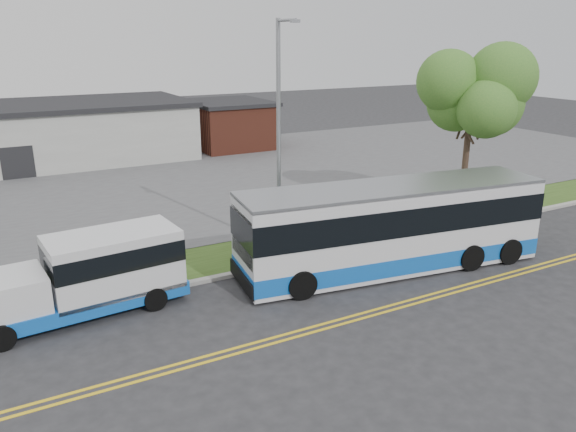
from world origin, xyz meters
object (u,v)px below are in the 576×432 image
tree_east (472,94)px  transit_bus (391,227)px  pedestrian (112,267)px  shuttle_bus (94,272)px  streetlight_near (279,131)px

tree_east → transit_bus: (-8.07, -4.16, -4.46)m
transit_bus → pedestrian: (-10.22, 3.06, -0.78)m
shuttle_bus → pedestrian: bearing=52.0°
tree_east → streetlight_near: (-11.00, -0.27, -0.97)m
transit_bus → pedestrian: bearing=171.1°
tree_east → streetlight_near: bearing=-178.6°
shuttle_bus → transit_bus: size_ratio=0.56×
streetlight_near → pedestrian: streetlight_near is taller
shuttle_bus → transit_bus: (11.03, -1.82, 0.32)m
shuttle_bus → streetlight_near: bearing=9.6°
streetlight_near → transit_bus: (2.93, -3.89, -3.49)m
shuttle_bus → tree_east: bearing=2.3°
transit_bus → pedestrian: 10.69m
shuttle_bus → transit_bus: 11.18m
shuttle_bus → pedestrian: 1.56m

